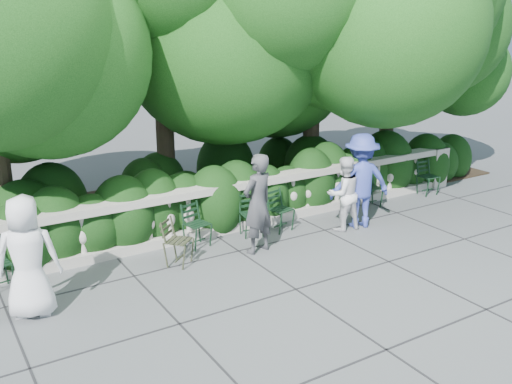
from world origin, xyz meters
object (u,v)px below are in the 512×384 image
chair_e (374,208)px  chair_weathered (187,266)px  chair_a (3,294)px  chair_f (431,196)px  person_businessman (27,257)px  person_older_blue (361,181)px  chair_d (286,232)px  chair_c (254,238)px  chair_b (203,249)px  person_woman_grey (258,204)px  person_casual_man (344,194)px

chair_e → chair_weathered: same height
chair_a → chair_f: bearing=-9.2°
person_businessman → person_older_blue: 6.42m
chair_a → chair_d: size_ratio=1.00×
chair_c → chair_weathered: 1.73m
chair_b → chair_d: size_ratio=1.00×
chair_a → chair_weathered: same height
chair_weathered → chair_d: bearing=-31.2°
chair_a → chair_e: same height
person_woman_grey → person_older_blue: (2.45, 0.03, 0.04)m
chair_e → person_casual_man: (-1.44, -0.61, 0.75)m
chair_b → person_older_blue: 3.45m
chair_c → chair_weathered: same height
chair_d → person_woman_grey: person_woman_grey is taller
chair_weathered → person_casual_man: (3.42, -0.04, 0.75)m
chair_f → person_casual_man: person_casual_man is taller
chair_b → chair_f: size_ratio=1.00×
person_businessman → chair_weathered: bearing=-151.2°
chair_b → person_casual_man: size_ratio=0.56×
chair_a → chair_d: 5.23m
chair_f → person_woman_grey: person_woman_grey is taller
chair_c → chair_f: (5.01, 0.05, 0.00)m
chair_e → person_older_blue: 1.55m
chair_a → chair_b: bearing=-9.7°
chair_b → chair_f: same height
chair_weathered → person_older_blue: 3.94m
chair_c → chair_f: same height
chair_b → chair_d: bearing=-17.4°
chair_b → chair_weathered: size_ratio=1.00×
person_woman_grey → person_casual_man: bearing=166.7°
chair_b → person_casual_man: person_casual_man is taller
chair_c → person_older_blue: size_ratio=0.44×
chair_a → chair_f: 9.55m
person_woman_grey → chair_b: bearing=-53.1°
chair_f → person_casual_man: bearing=-168.1°
chair_a → chair_d: (5.22, -0.18, 0.00)m
chair_d → person_older_blue: size_ratio=0.44×
chair_c → chair_d: size_ratio=1.00×
chair_c → person_businessman: 4.42m
chair_f → person_woman_grey: size_ratio=0.46×
chair_a → person_businessman: person_businessman is taller
chair_a → person_older_blue: size_ratio=0.44×
chair_f → person_woman_grey: bearing=-171.3°
chair_e → person_businessman: person_businessman is taller
chair_c → person_older_blue: (2.16, -0.56, 0.96)m
chair_e → person_woman_grey: size_ratio=0.46×
chair_d → chair_e: same height
chair_b → chair_f: bearing=-13.2°
chair_weathered → chair_a: bearing=127.8°
chair_a → person_woman_grey: bearing=-18.0°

